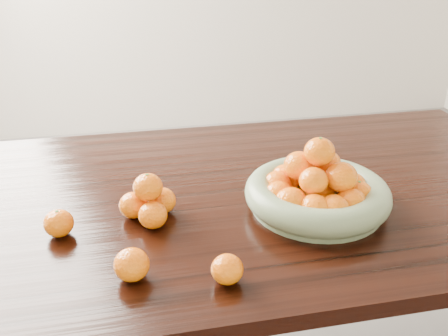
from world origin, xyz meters
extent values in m
cube|color=black|center=(0.00, 0.00, 0.73)|extent=(2.00, 1.00, 0.04)
cube|color=black|center=(0.93, 0.43, 0.35)|extent=(0.08, 0.08, 0.71)
cylinder|color=#70805E|center=(0.23, -0.13, 0.76)|extent=(0.33, 0.33, 0.02)
torus|color=#70805E|center=(0.23, -0.13, 0.79)|extent=(0.36, 0.36, 0.07)
ellipsoid|color=orange|center=(0.32, -0.08, 0.80)|extent=(0.07, 0.07, 0.06)
ellipsoid|color=orange|center=(0.27, -0.05, 0.80)|extent=(0.07, 0.07, 0.07)
ellipsoid|color=orange|center=(0.23, -0.04, 0.80)|extent=(0.07, 0.07, 0.07)
ellipsoid|color=orange|center=(0.17, -0.05, 0.80)|extent=(0.08, 0.08, 0.07)
ellipsoid|color=orange|center=(0.14, -0.09, 0.80)|extent=(0.08, 0.08, 0.07)
ellipsoid|color=orange|center=(0.13, -0.14, 0.80)|extent=(0.07, 0.07, 0.07)
ellipsoid|color=orange|center=(0.14, -0.19, 0.80)|extent=(0.08, 0.08, 0.08)
ellipsoid|color=orange|center=(0.19, -0.23, 0.80)|extent=(0.08, 0.08, 0.07)
ellipsoid|color=orange|center=(0.23, -0.23, 0.80)|extent=(0.08, 0.08, 0.07)
ellipsoid|color=orange|center=(0.29, -0.21, 0.80)|extent=(0.08, 0.08, 0.07)
ellipsoid|color=orange|center=(0.32, -0.17, 0.80)|extent=(0.07, 0.07, 0.07)
ellipsoid|color=orange|center=(0.32, -0.13, 0.80)|extent=(0.08, 0.08, 0.07)
ellipsoid|color=orange|center=(0.24, -0.14, 0.80)|extent=(0.07, 0.07, 0.07)
ellipsoid|color=orange|center=(0.27, -0.09, 0.85)|extent=(0.07, 0.07, 0.07)
ellipsoid|color=orange|center=(0.19, -0.10, 0.86)|extent=(0.08, 0.08, 0.07)
ellipsoid|color=orange|center=(0.20, -0.18, 0.85)|extent=(0.07, 0.07, 0.07)
ellipsoid|color=orange|center=(0.27, -0.17, 0.85)|extent=(0.08, 0.08, 0.07)
ellipsoid|color=orange|center=(0.23, -0.13, 0.90)|extent=(0.08, 0.08, 0.07)
ellipsoid|color=orange|center=(-0.18, -0.14, 0.78)|extent=(0.07, 0.07, 0.06)
ellipsoid|color=orange|center=(-0.15, -0.07, 0.78)|extent=(0.07, 0.07, 0.06)
ellipsoid|color=orange|center=(-0.22, -0.08, 0.78)|extent=(0.07, 0.07, 0.06)
ellipsoid|color=orange|center=(-0.19, -0.10, 0.84)|extent=(0.07, 0.07, 0.07)
ellipsoid|color=orange|center=(-0.40, -0.13, 0.78)|extent=(0.07, 0.07, 0.06)
ellipsoid|color=orange|center=(-0.24, -0.33, 0.78)|extent=(0.07, 0.07, 0.07)
ellipsoid|color=orange|center=(-0.05, -0.38, 0.78)|extent=(0.07, 0.07, 0.06)
camera|label=1|loc=(-0.22, -1.17, 1.39)|focal=40.00mm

